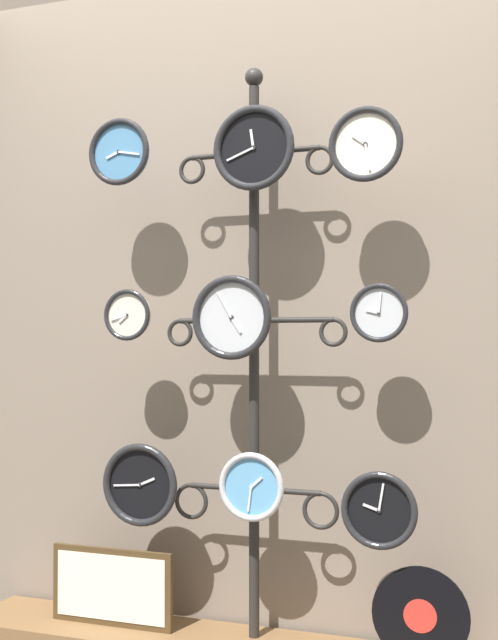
# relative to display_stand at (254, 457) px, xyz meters

# --- Properties ---
(shop_wall) EXTENTS (4.40, 0.04, 2.80)m
(shop_wall) POSITION_rel_display_stand_xyz_m (0.00, 0.16, 0.71)
(shop_wall) COLOR gray
(shop_wall) RESTS_ON ground_plane
(display_stand) EXTENTS (0.69, 0.38, 2.08)m
(display_stand) POSITION_rel_display_stand_xyz_m (0.00, 0.00, 0.00)
(display_stand) COLOR #282623
(display_stand) RESTS_ON ground_plane
(clock_top_left) EXTENTS (0.25, 0.04, 0.25)m
(clock_top_left) POSITION_rel_display_stand_xyz_m (-0.49, -0.10, 1.10)
(clock_top_left) COLOR #4C84B2
(clock_top_center) EXTENTS (0.30, 0.04, 0.30)m
(clock_top_center) POSITION_rel_display_stand_xyz_m (0.03, -0.08, 1.08)
(clock_top_center) COLOR black
(clock_top_right) EXTENTS (0.25, 0.04, 0.25)m
(clock_top_right) POSITION_rel_display_stand_xyz_m (0.43, -0.10, 1.06)
(clock_top_right) COLOR silver
(clock_middle_left) EXTENTS (0.19, 0.04, 0.19)m
(clock_middle_left) POSITION_rel_display_stand_xyz_m (-0.46, -0.09, 0.51)
(clock_middle_left) COLOR silver
(clock_middle_center) EXTENTS (0.29, 0.04, 0.29)m
(clock_middle_center) POSITION_rel_display_stand_xyz_m (-0.04, -0.10, 0.49)
(clock_middle_center) COLOR silver
(clock_middle_right) EXTENTS (0.20, 0.04, 0.20)m
(clock_middle_right) POSITION_rel_display_stand_xyz_m (0.47, -0.07, 0.50)
(clock_middle_right) COLOR silver
(clock_bottom_left) EXTENTS (0.30, 0.04, 0.30)m
(clock_bottom_left) POSITION_rel_display_stand_xyz_m (-0.40, -0.09, -0.11)
(clock_bottom_left) COLOR black
(clock_bottom_center) EXTENTS (0.24, 0.04, 0.24)m
(clock_bottom_center) POSITION_rel_display_stand_xyz_m (0.03, -0.10, -0.09)
(clock_bottom_center) COLOR #60A8DB
(clock_bottom_right) EXTENTS (0.25, 0.04, 0.25)m
(clock_bottom_right) POSITION_rel_display_stand_xyz_m (0.48, -0.11, -0.14)
(clock_bottom_right) COLOR black
(vinyl_record) EXTENTS (0.32, 0.01, 0.32)m
(vinyl_record) POSITION_rel_display_stand_xyz_m (0.60, -0.07, -0.47)
(vinyl_record) COLOR black
(vinyl_record) RESTS_ON low_shelf
(picture_frame) EXTENTS (0.49, 0.02, 0.28)m
(picture_frame) POSITION_rel_display_stand_xyz_m (-0.53, -0.07, -0.49)
(picture_frame) COLOR #4C381E
(picture_frame) RESTS_ON low_shelf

